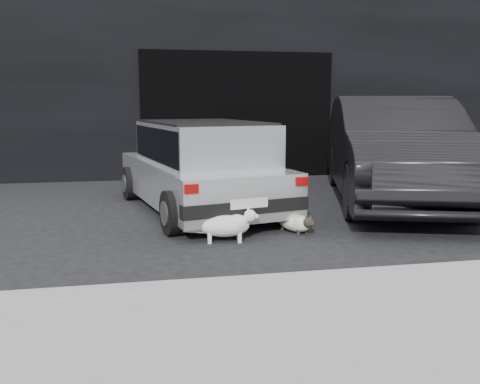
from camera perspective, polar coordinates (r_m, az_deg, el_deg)
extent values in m
plane|color=black|center=(6.75, -2.28, -3.37)|extent=(80.00, 80.00, 0.00)
cube|color=black|center=(12.69, -1.95, 14.22)|extent=(34.00, 4.00, 5.00)
cube|color=black|center=(10.68, -0.22, 8.59)|extent=(4.00, 0.10, 2.60)
cube|color=gray|center=(4.62, 15.33, -9.30)|extent=(18.00, 0.25, 0.12)
cube|color=gray|center=(3.67, 23.87, -15.10)|extent=(18.00, 2.20, 0.11)
cube|color=silver|center=(7.45, -4.59, 1.33)|extent=(2.29, 3.77, 0.56)
cube|color=silver|center=(7.22, -4.18, 5.51)|extent=(1.85, 2.58, 0.56)
cube|color=black|center=(7.22, -4.18, 5.51)|extent=(1.85, 2.50, 0.45)
cube|color=black|center=(5.92, 0.75, -1.70)|extent=(1.58, 0.49, 0.16)
cube|color=black|center=(9.07, -8.05, 2.28)|extent=(1.58, 0.49, 0.16)
cube|color=silver|center=(5.84, 1.06, -1.32)|extent=(0.46, 0.12, 0.11)
cube|color=#8C0707|center=(5.56, -5.47, 0.32)|extent=(0.16, 0.06, 0.11)
cube|color=#8C0707|center=(6.12, 6.96, 1.19)|extent=(0.16, 0.06, 0.11)
cube|color=black|center=(7.20, -4.21, 7.83)|extent=(1.80, 2.35, 0.03)
cylinder|color=black|center=(6.08, -7.54, -2.34)|extent=(0.31, 0.57, 0.54)
cylinder|color=slate|center=(6.05, -8.52, -2.42)|extent=(0.08, 0.29, 0.30)
cylinder|color=black|center=(6.65, 5.24, -1.23)|extent=(0.31, 0.57, 0.54)
cylinder|color=slate|center=(6.70, 6.05, -1.16)|extent=(0.08, 0.29, 0.30)
cylinder|color=black|center=(8.45, -12.17, 0.98)|extent=(0.31, 0.57, 0.54)
cylinder|color=slate|center=(8.43, -12.89, 0.93)|extent=(0.08, 0.29, 0.30)
cylinder|color=black|center=(8.87, -2.44, 1.61)|extent=(0.31, 0.57, 0.54)
cylinder|color=slate|center=(8.91, -1.79, 1.65)|extent=(0.08, 0.29, 0.30)
imported|color=black|center=(8.42, 16.89, 4.61)|extent=(3.16, 5.35, 1.67)
ellipsoid|color=beige|center=(6.25, 6.10, -3.50)|extent=(0.44, 0.56, 0.19)
ellipsoid|color=beige|center=(6.15, 6.89, -3.51)|extent=(0.29, 0.29, 0.18)
ellipsoid|color=black|center=(6.05, 7.74, -3.42)|extent=(0.18, 0.17, 0.13)
sphere|color=black|center=(6.01, 8.11, -3.58)|extent=(0.06, 0.06, 0.06)
cone|color=black|center=(6.07, 7.90, -2.80)|extent=(0.07, 0.07, 0.07)
cone|color=black|center=(6.02, 7.40, -2.89)|extent=(0.07, 0.07, 0.07)
cylinder|color=black|center=(6.20, 7.44, -4.36)|extent=(0.04, 0.04, 0.06)
cylinder|color=black|center=(6.12, 6.58, -4.54)|extent=(0.04, 0.04, 0.06)
cylinder|color=black|center=(6.41, 5.62, -3.84)|extent=(0.04, 0.04, 0.06)
cylinder|color=black|center=(6.33, 4.77, -4.01)|extent=(0.04, 0.04, 0.06)
cylinder|color=black|center=(6.45, 4.48, -3.33)|extent=(0.22, 0.22, 0.08)
ellipsoid|color=silver|center=(5.76, -1.76, -3.84)|extent=(0.60, 0.34, 0.25)
ellipsoid|color=silver|center=(5.77, -0.34, -3.56)|extent=(0.27, 0.27, 0.21)
ellipsoid|color=white|center=(5.76, 1.14, -2.71)|extent=(0.16, 0.18, 0.15)
sphere|color=white|center=(5.77, 1.78, -2.77)|extent=(0.06, 0.06, 0.06)
cone|color=white|center=(5.78, 0.93, -1.97)|extent=(0.07, 0.06, 0.08)
cone|color=white|center=(5.70, 1.02, -2.14)|extent=(0.07, 0.06, 0.08)
cylinder|color=white|center=(5.87, -0.14, -4.69)|extent=(0.05, 0.05, 0.14)
cylinder|color=white|center=(5.73, -0.02, -5.04)|extent=(0.05, 0.05, 0.14)
cylinder|color=white|center=(5.85, -3.45, -4.75)|extent=(0.05, 0.05, 0.14)
cylinder|color=white|center=(5.71, -3.41, -5.11)|extent=(0.05, 0.05, 0.14)
cylinder|color=white|center=(5.77, -4.86, -4.41)|extent=(0.32, 0.12, 0.10)
ellipsoid|color=gray|center=(5.73, -2.79, -3.66)|extent=(0.22, 0.18, 0.10)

